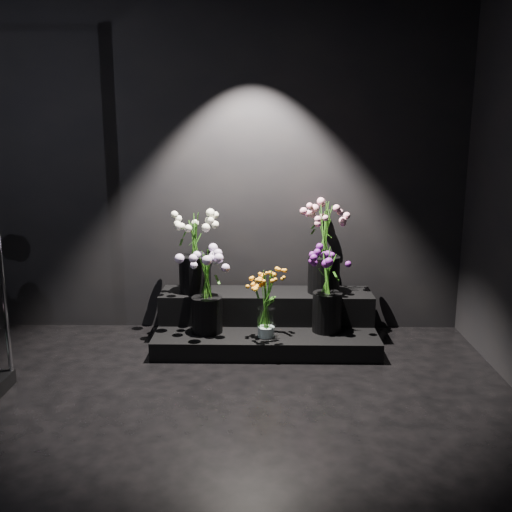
{
  "coord_description": "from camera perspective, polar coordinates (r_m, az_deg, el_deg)",
  "views": [
    {
      "loc": [
        0.33,
        -2.81,
        1.71
      ],
      "look_at": [
        0.26,
        1.2,
        0.82
      ],
      "focal_mm": 40.0,
      "sensor_mm": 36.0,
      "label": 1
    }
  ],
  "objects": [
    {
      "name": "bouquet_lilac",
      "position": [
        4.44,
        -4.97,
        -2.97
      ],
      "size": [
        0.37,
        0.37,
        0.67
      ],
      "rotation": [
        0.0,
        0.0,
        0.04
      ],
      "color": "black",
      "rests_on": "display_riser"
    },
    {
      "name": "floor",
      "position": [
        3.3,
        -5.11,
        -18.65
      ],
      "size": [
        4.0,
        4.0,
        0.0
      ],
      "primitive_type": "plane",
      "color": "black",
      "rests_on": "ground"
    },
    {
      "name": "bouquet_cream_roses",
      "position": [
        4.69,
        -6.18,
        1.05
      ],
      "size": [
        0.42,
        0.42,
        0.67
      ],
      "rotation": [
        0.0,
        0.0,
        -0.04
      ],
      "color": "black",
      "rests_on": "display_riser"
    },
    {
      "name": "bouquet_pink_roses",
      "position": [
        4.67,
        6.88,
        1.28
      ],
      "size": [
        0.41,
        0.41,
        0.74
      ],
      "rotation": [
        0.0,
        0.0,
        0.11
      ],
      "color": "black",
      "rests_on": "display_riser"
    },
    {
      "name": "wall_front",
      "position": [
        0.93,
        -20.13,
        -7.65
      ],
      "size": [
        4.0,
        0.0,
        4.0
      ],
      "primitive_type": "plane",
      "rotation": [
        -1.57,
        0.0,
        0.0
      ],
      "color": "black",
      "rests_on": "floor"
    },
    {
      "name": "wall_back",
      "position": [
        4.83,
        -2.9,
        8.86
      ],
      "size": [
        4.0,
        0.0,
        4.0
      ],
      "primitive_type": "plane",
      "rotation": [
        1.57,
        0.0,
        0.0
      ],
      "color": "black",
      "rests_on": "floor"
    },
    {
      "name": "display_riser",
      "position": [
        4.72,
        1.01,
        -6.6
      ],
      "size": [
        1.75,
        0.78,
        0.39
      ],
      "color": "black",
      "rests_on": "floor"
    },
    {
      "name": "bouquet_orange_bells",
      "position": [
        4.35,
        1.02,
        -4.77
      ],
      "size": [
        0.33,
        0.33,
        0.52
      ],
      "rotation": [
        0.0,
        0.0,
        0.4
      ],
      "color": "white",
      "rests_on": "display_riser"
    },
    {
      "name": "bouquet_purple",
      "position": [
        4.48,
        7.19,
        -3.06
      ],
      "size": [
        0.35,
        0.35,
        0.66
      ],
      "rotation": [
        0.0,
        0.0,
        -0.18
      ],
      "color": "black",
      "rests_on": "display_riser"
    }
  ]
}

